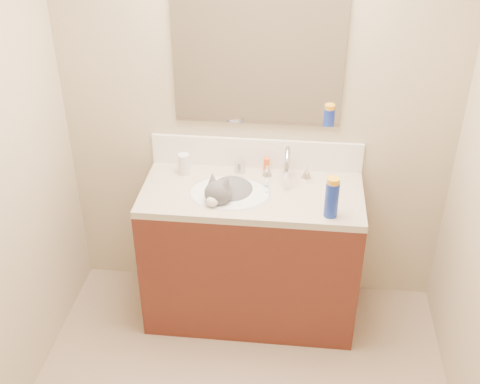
% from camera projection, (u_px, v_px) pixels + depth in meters
% --- Properties ---
extents(room_shell, '(2.24, 2.54, 2.52)m').
position_uv_depth(room_shell, '(229.00, 185.00, 2.09)').
color(room_shell, '#BAAB8A').
rests_on(room_shell, ground).
extents(vanity_cabinet, '(1.20, 0.55, 0.82)m').
position_uv_depth(vanity_cabinet, '(251.00, 257.00, 3.48)').
color(vanity_cabinet, '#542116').
rests_on(vanity_cabinet, ground).
extents(counter_slab, '(1.20, 0.55, 0.04)m').
position_uv_depth(counter_slab, '(252.00, 194.00, 3.26)').
color(counter_slab, '#C1B398').
rests_on(counter_slab, vanity_cabinet).
extents(basin, '(0.45, 0.36, 0.14)m').
position_uv_depth(basin, '(229.00, 203.00, 3.27)').
color(basin, white).
rests_on(basin, vanity_cabinet).
extents(faucet, '(0.28, 0.20, 0.21)m').
position_uv_depth(faucet, '(287.00, 166.00, 3.30)').
color(faucet, silver).
rests_on(faucet, counter_slab).
extents(cat, '(0.37, 0.42, 0.31)m').
position_uv_depth(cat, '(229.00, 197.00, 3.26)').
color(cat, '#4E4C4E').
rests_on(cat, basin).
extents(backsplash, '(1.20, 0.02, 0.18)m').
position_uv_depth(backsplash, '(256.00, 153.00, 3.42)').
color(backsplash, white).
rests_on(backsplash, counter_slab).
extents(mirror, '(0.90, 0.02, 0.80)m').
position_uv_depth(mirror, '(258.00, 53.00, 3.11)').
color(mirror, white).
rests_on(mirror, room_shell).
extents(pill_bottle, '(0.07, 0.07, 0.12)m').
position_uv_depth(pill_bottle, '(184.00, 164.00, 3.38)').
color(pill_bottle, silver).
rests_on(pill_bottle, counter_slab).
extents(pill_label, '(0.06, 0.06, 0.04)m').
position_uv_depth(pill_label, '(184.00, 166.00, 3.39)').
color(pill_label, orange).
rests_on(pill_label, pill_bottle).
extents(silver_jar, '(0.07, 0.07, 0.07)m').
position_uv_depth(silver_jar, '(240.00, 167.00, 3.40)').
color(silver_jar, '#B7B7BC').
rests_on(silver_jar, counter_slab).
extents(amber_bottle, '(0.04, 0.04, 0.09)m').
position_uv_depth(amber_bottle, '(266.00, 165.00, 3.40)').
color(amber_bottle, '#EA561B').
rests_on(amber_bottle, counter_slab).
extents(toothbrush, '(0.02, 0.13, 0.01)m').
position_uv_depth(toothbrush, '(267.00, 186.00, 3.28)').
color(toothbrush, silver).
rests_on(toothbrush, counter_slab).
extents(toothbrush_head, '(0.02, 0.03, 0.02)m').
position_uv_depth(toothbrush_head, '(267.00, 185.00, 3.28)').
color(toothbrush_head, '#5C99C4').
rests_on(toothbrush_head, counter_slab).
extents(spray_can, '(0.09, 0.09, 0.19)m').
position_uv_depth(spray_can, '(332.00, 200.00, 3.00)').
color(spray_can, '#162EA0').
rests_on(spray_can, counter_slab).
extents(spray_cap, '(0.08, 0.08, 0.04)m').
position_uv_depth(spray_cap, '(333.00, 182.00, 2.94)').
color(spray_cap, '#F7AA1A').
rests_on(spray_cap, spray_can).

